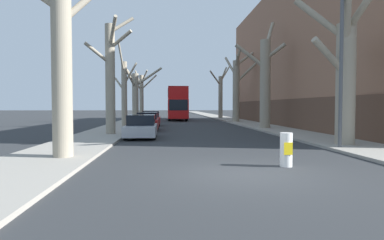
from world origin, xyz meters
The scene contains 19 objects.
ground_plane centered at (0.00, 0.00, 0.00)m, with size 300.00×300.00×0.00m, color #2B2D30.
sidewalk_left centered at (-6.45, 50.00, 0.06)m, with size 3.30×120.00×0.12m, color gray.
sidewalk_right centered at (6.45, 50.00, 0.06)m, with size 3.30×120.00×0.12m, color gray.
building_facade_right centered at (13.08, 22.72, 6.72)m, with size 10.08×37.11×13.46m.
street_tree_left_0 centered at (-5.85, 3.01, 4.08)m, with size 4.07×3.26×8.19m.
street_tree_left_1 centered at (-5.83, 13.07, 3.92)m, with size 3.01×2.82×7.79m.
street_tree_left_2 centered at (-6.04, 21.84, 3.28)m, with size 2.17×3.13×7.51m.
street_tree_left_3 centered at (-5.85, 30.96, 3.32)m, with size 4.91×3.88×7.03m.
street_tree_left_4 centered at (-5.86, 40.51, 3.67)m, with size 3.78×4.50×7.18m.
street_tree_right_0 centered at (6.03, 5.99, 3.46)m, with size 3.58×4.32×7.61m.
street_tree_right_1 centered at (5.90, 18.49, 4.08)m, with size 3.96×3.54×9.33m.
street_tree_right_2 centered at (5.94, 30.01, 4.26)m, with size 3.80×4.15×8.71m.
street_tree_right_3 centered at (5.88, 41.81, 3.70)m, with size 3.75×4.01×8.16m.
double_decker_bus centered at (-0.79, 37.57, 2.48)m, with size 2.57×10.24×4.38m.
parked_car_0 centered at (-3.75, 11.25, 0.65)m, with size 1.80×4.07×1.38m.
parked_car_1 centered at (-3.75, 17.64, 0.67)m, with size 1.72×4.40×1.42m.
parked_car_2 centered at (-3.75, 23.88, 0.68)m, with size 1.73×4.12×1.43m.
lamp_post centered at (5.19, 4.96, 4.45)m, with size 1.40×0.20×7.99m.
traffic_bollard centered at (1.53, 1.11, 0.54)m, with size 0.39×0.40×1.07m.
Camera 1 is at (-2.22, -9.35, 1.91)m, focal length 32.00 mm.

